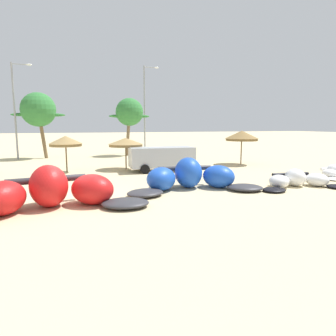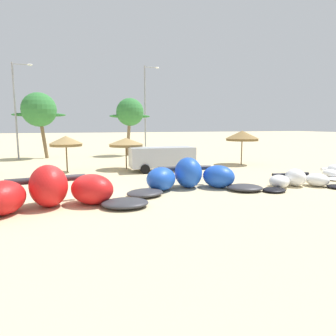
{
  "view_description": "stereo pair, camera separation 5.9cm",
  "coord_description": "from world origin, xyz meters",
  "px_view_note": "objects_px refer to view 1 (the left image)",
  "views": [
    {
      "loc": [
        -0.41,
        -14.46,
        3.52
      ],
      "look_at": [
        5.2,
        2.0,
        1.0
      ],
      "focal_mm": 31.71,
      "sensor_mm": 36.0,
      "label": 1
    },
    {
      "loc": [
        -0.35,
        -14.48,
        3.52
      ],
      "look_at": [
        5.2,
        2.0,
        1.0
      ],
      "focal_mm": 31.71,
      "sensor_mm": 36.0,
      "label": 2
    }
  ],
  "objects_px": {
    "kite_left": "(50,193)",
    "lamppost_west_center": "(16,106)",
    "kite_left_of_center": "(190,177)",
    "kite_center": "(298,180)",
    "palm_center_left": "(129,113)",
    "lamppost_east_center": "(146,105)",
    "beach_umbrella_outermost": "(242,136)",
    "beach_umbrella_middle": "(66,141)",
    "beach_umbrella_near_palms": "(126,142)",
    "palm_left_of_gap": "(38,110)",
    "parked_van": "(160,157)"
  },
  "relations": [
    {
      "from": "kite_center",
      "to": "lamppost_east_center",
      "type": "distance_m",
      "value": 24.35
    },
    {
      "from": "kite_left",
      "to": "palm_center_left",
      "type": "xyz_separation_m",
      "value": [
        7.77,
        21.23,
        4.26
      ]
    },
    {
      "from": "kite_left",
      "to": "lamppost_west_center",
      "type": "distance_m",
      "value": 21.71
    },
    {
      "from": "kite_left_of_center",
      "to": "beach_umbrella_outermost",
      "type": "distance_m",
      "value": 11.95
    },
    {
      "from": "beach_umbrella_near_palms",
      "to": "kite_center",
      "type": "bearing_deg",
      "value": -51.56
    },
    {
      "from": "palm_left_of_gap",
      "to": "lamppost_west_center",
      "type": "bearing_deg",
      "value": -170.93
    },
    {
      "from": "beach_umbrella_outermost",
      "to": "kite_center",
      "type": "bearing_deg",
      "value": -103.89
    },
    {
      "from": "kite_left",
      "to": "kite_left_of_center",
      "type": "bearing_deg",
      "value": 13.94
    },
    {
      "from": "beach_umbrella_middle",
      "to": "lamppost_west_center",
      "type": "bearing_deg",
      "value": 113.68
    },
    {
      "from": "parked_van",
      "to": "palm_center_left",
      "type": "height_order",
      "value": "palm_center_left"
    },
    {
      "from": "kite_center",
      "to": "beach_umbrella_near_palms",
      "type": "distance_m",
      "value": 13.03
    },
    {
      "from": "kite_left",
      "to": "kite_center",
      "type": "height_order",
      "value": "kite_left"
    },
    {
      "from": "beach_umbrella_middle",
      "to": "beach_umbrella_near_palms",
      "type": "height_order",
      "value": "beach_umbrella_middle"
    },
    {
      "from": "kite_left",
      "to": "palm_center_left",
      "type": "height_order",
      "value": "palm_center_left"
    },
    {
      "from": "beach_umbrella_middle",
      "to": "beach_umbrella_outermost",
      "type": "xyz_separation_m",
      "value": [
        14.96,
        -0.29,
        0.24
      ]
    },
    {
      "from": "kite_left_of_center",
      "to": "kite_center",
      "type": "relative_size",
      "value": 1.38
    },
    {
      "from": "parked_van",
      "to": "palm_center_left",
      "type": "relative_size",
      "value": 0.76
    },
    {
      "from": "beach_umbrella_outermost",
      "to": "palm_center_left",
      "type": "bearing_deg",
      "value": 125.02
    },
    {
      "from": "kite_left",
      "to": "kite_center",
      "type": "distance_m",
      "value": 13.25
    },
    {
      "from": "kite_center",
      "to": "lamppost_west_center",
      "type": "height_order",
      "value": "lamppost_west_center"
    },
    {
      "from": "kite_left_of_center",
      "to": "palm_left_of_gap",
      "type": "xyz_separation_m",
      "value": [
        -9.08,
        19.37,
        4.43
      ]
    },
    {
      "from": "kite_left",
      "to": "kite_left_of_center",
      "type": "relative_size",
      "value": 1.06
    },
    {
      "from": "beach_umbrella_outermost",
      "to": "palm_left_of_gap",
      "type": "bearing_deg",
      "value": 147.57
    },
    {
      "from": "kite_left",
      "to": "kite_center",
      "type": "relative_size",
      "value": 1.46
    },
    {
      "from": "beach_umbrella_near_palms",
      "to": "palm_center_left",
      "type": "xyz_separation_m",
      "value": [
        2.56,
        10.84,
        2.79
      ]
    },
    {
      "from": "kite_left_of_center",
      "to": "kite_left",
      "type": "bearing_deg",
      "value": -166.06
    },
    {
      "from": "palm_left_of_gap",
      "to": "kite_center",
      "type": "bearing_deg",
      "value": -54.01
    },
    {
      "from": "beach_umbrella_outermost",
      "to": "lamppost_west_center",
      "type": "height_order",
      "value": "lamppost_west_center"
    },
    {
      "from": "kite_center",
      "to": "beach_umbrella_middle",
      "type": "bearing_deg",
      "value": 141.47
    },
    {
      "from": "beach_umbrella_middle",
      "to": "lamppost_east_center",
      "type": "xyz_separation_m",
      "value": [
        9.7,
        13.52,
        3.64
      ]
    },
    {
      "from": "kite_left_of_center",
      "to": "parked_van",
      "type": "xyz_separation_m",
      "value": [
        0.36,
        6.78,
        0.44
      ]
    },
    {
      "from": "kite_left",
      "to": "lamppost_east_center",
      "type": "height_order",
      "value": "lamppost_east_center"
    },
    {
      "from": "palm_left_of_gap",
      "to": "lamppost_west_center",
      "type": "xyz_separation_m",
      "value": [
        -2.03,
        -0.32,
        0.35
      ]
    },
    {
      "from": "beach_umbrella_near_palms",
      "to": "palm_center_left",
      "type": "distance_m",
      "value": 11.48
    },
    {
      "from": "beach_umbrella_middle",
      "to": "beach_umbrella_near_palms",
      "type": "distance_m",
      "value": 4.54
    },
    {
      "from": "beach_umbrella_near_palms",
      "to": "beach_umbrella_outermost",
      "type": "bearing_deg",
      "value": -2.19
    },
    {
      "from": "kite_center",
      "to": "beach_umbrella_outermost",
      "type": "relative_size",
      "value": 1.84
    },
    {
      "from": "beach_umbrella_outermost",
      "to": "lamppost_west_center",
      "type": "xyz_separation_m",
      "value": [
        -19.59,
        10.83,
        2.85
      ]
    },
    {
      "from": "kite_left",
      "to": "kite_center",
      "type": "xyz_separation_m",
      "value": [
        13.24,
        0.28,
        -0.31
      ]
    },
    {
      "from": "beach_umbrella_near_palms",
      "to": "palm_center_left",
      "type": "bearing_deg",
      "value": 76.73
    },
    {
      "from": "kite_left",
      "to": "beach_umbrella_middle",
      "type": "height_order",
      "value": "beach_umbrella_middle"
    },
    {
      "from": "kite_left_of_center",
      "to": "palm_center_left",
      "type": "xyz_separation_m",
      "value": [
        0.6,
        19.45,
        4.3
      ]
    },
    {
      "from": "kite_left",
      "to": "kite_left_of_center",
      "type": "height_order",
      "value": "kite_left"
    },
    {
      "from": "kite_left_of_center",
      "to": "beach_umbrella_near_palms",
      "type": "relative_size",
      "value": 2.77
    },
    {
      "from": "palm_center_left",
      "to": "kite_left_of_center",
      "type": "bearing_deg",
      "value": -91.76
    },
    {
      "from": "parked_van",
      "to": "palm_center_left",
      "type": "distance_m",
      "value": 13.25
    },
    {
      "from": "kite_center",
      "to": "beach_umbrella_near_palms",
      "type": "bearing_deg",
      "value": 128.44
    },
    {
      "from": "beach_umbrella_middle",
      "to": "palm_center_left",
      "type": "distance_m",
      "value": 13.3
    },
    {
      "from": "kite_left",
      "to": "beach_umbrella_outermost",
      "type": "height_order",
      "value": "beach_umbrella_outermost"
    },
    {
      "from": "kite_left_of_center",
      "to": "lamppost_east_center",
      "type": "relative_size",
      "value": 0.72
    }
  ]
}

